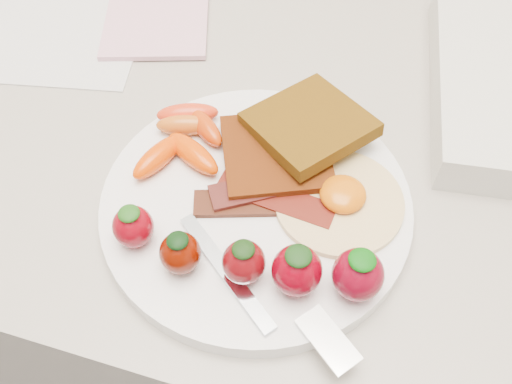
# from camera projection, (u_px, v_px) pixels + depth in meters

# --- Properties ---
(counter) EXTENTS (2.00, 0.60, 0.90)m
(counter) POSITION_uv_depth(u_px,v_px,m) (274.00, 297.00, 0.95)
(counter) COLOR gray
(counter) RESTS_ON ground
(plate) EXTENTS (0.27, 0.27, 0.02)m
(plate) POSITION_uv_depth(u_px,v_px,m) (256.00, 205.00, 0.50)
(plate) COLOR white
(plate) RESTS_ON counter
(toast_lower) EXTENTS (0.12, 0.12, 0.01)m
(toast_lower) POSITION_uv_depth(u_px,v_px,m) (276.00, 155.00, 0.51)
(toast_lower) COLOR #3D1804
(toast_lower) RESTS_ON plate
(toast_upper) EXTENTS (0.13, 0.13, 0.02)m
(toast_upper) POSITION_uv_depth(u_px,v_px,m) (309.00, 124.00, 0.52)
(toast_upper) COLOR #351F06
(toast_upper) RESTS_ON toast_lower
(fried_egg) EXTENTS (0.12, 0.12, 0.02)m
(fried_egg) POSITION_uv_depth(u_px,v_px,m) (340.00, 199.00, 0.49)
(fried_egg) COLOR beige
(fried_egg) RESTS_ON plate
(bacon_strips) EXTENTS (0.12, 0.09, 0.01)m
(bacon_strips) POSITION_uv_depth(u_px,v_px,m) (267.00, 196.00, 0.49)
(bacon_strips) COLOR black
(bacon_strips) RESTS_ON plate
(baby_carrots) EXTENTS (0.09, 0.11, 0.02)m
(baby_carrots) POSITION_uv_depth(u_px,v_px,m) (185.00, 136.00, 0.52)
(baby_carrots) COLOR #C25915
(baby_carrots) RESTS_ON plate
(strawberries) EXTENTS (0.22, 0.05, 0.05)m
(strawberries) POSITION_uv_depth(u_px,v_px,m) (258.00, 260.00, 0.43)
(strawberries) COLOR maroon
(strawberries) RESTS_ON plate
(fork) EXTENTS (0.17, 0.10, 0.00)m
(fork) POSITION_uv_depth(u_px,v_px,m) (270.00, 301.00, 0.43)
(fork) COLOR silver
(fork) RESTS_ON plate
(paper_sheet) EXTENTS (0.25, 0.30, 0.00)m
(paper_sheet) POSITION_uv_depth(u_px,v_px,m) (66.00, 8.00, 0.68)
(paper_sheet) COLOR silver
(paper_sheet) RESTS_ON counter
(notepad) EXTENTS (0.16, 0.20, 0.01)m
(notepad) POSITION_uv_depth(u_px,v_px,m) (158.00, 10.00, 0.67)
(notepad) COLOR #D69DB1
(notepad) RESTS_ON paper_sheet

